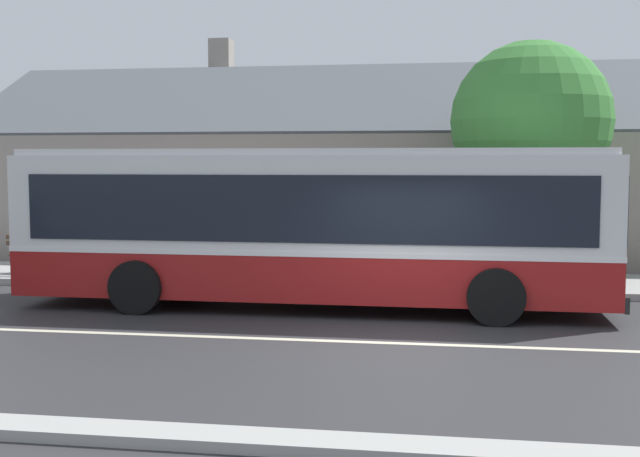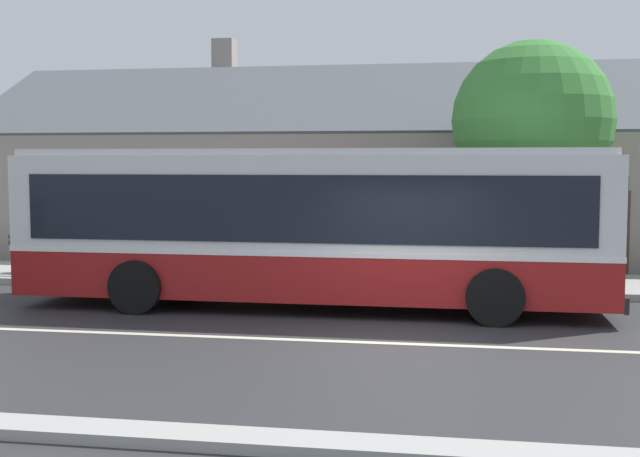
# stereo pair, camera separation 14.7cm
# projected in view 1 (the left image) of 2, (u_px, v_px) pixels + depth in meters

# --- Properties ---
(ground_plane) EXTENTS (300.00, 300.00, 0.00)m
(ground_plane) POSITION_uv_depth(u_px,v_px,m) (401.00, 344.00, 12.40)
(ground_plane) COLOR #2D2D30
(sidewalk_far) EXTENTS (60.00, 3.00, 0.15)m
(sidewalk_far) POSITION_uv_depth(u_px,v_px,m) (416.00, 282.00, 18.30)
(sidewalk_far) COLOR #9E9E99
(sidewalk_far) RESTS_ON ground
(curb_near) EXTENTS (60.00, 0.50, 0.12)m
(curb_near) POSITION_uv_depth(u_px,v_px,m) (373.00, 447.00, 7.72)
(curb_near) COLOR #9E9E99
(curb_near) RESTS_ON ground
(lane_divider_stripe) EXTENTS (60.00, 0.16, 0.01)m
(lane_divider_stripe) POSITION_uv_depth(u_px,v_px,m) (401.00, 343.00, 12.40)
(lane_divider_stripe) COLOR beige
(lane_divider_stripe) RESTS_ON ground
(community_building) EXTENTS (27.48, 9.70, 6.90)m
(community_building) POSITION_uv_depth(u_px,v_px,m) (442.00, 191.00, 25.11)
(community_building) COLOR gray
(community_building) RESTS_ON ground
(transit_bus) EXTENTS (11.23, 2.84, 3.05)m
(transit_bus) POSITION_uv_depth(u_px,v_px,m) (312.00, 223.00, 15.41)
(transit_bus) COLOR maroon
(transit_bus) RESTS_ON ground
(bench_by_building) EXTENTS (1.58, 0.51, 0.94)m
(bench_by_building) POSITION_uv_depth(u_px,v_px,m) (43.00, 257.00, 19.02)
(bench_by_building) COLOR brown
(bench_by_building) RESTS_ON sidewalk_far
(street_tree_primary) EXTENTS (3.65, 3.65, 5.56)m
(street_tree_primary) POSITION_uv_depth(u_px,v_px,m) (531.00, 122.00, 18.28)
(street_tree_primary) COLOR #4C3828
(street_tree_primary) RESTS_ON ground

